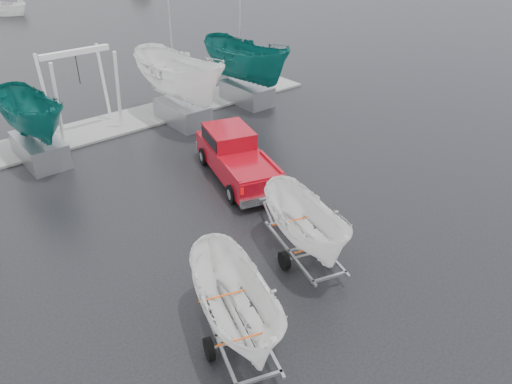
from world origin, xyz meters
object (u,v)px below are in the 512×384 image
at_px(pickup_truck, 235,154).
at_px(trailer_hitched, 308,187).
at_px(boat_hoist, 80,80).
at_px(trailer_parked, 235,259).

height_order(pickup_truck, trailer_hitched, trailer_hitched).
bearing_deg(boat_hoist, pickup_truck, -71.05).
height_order(trailer_hitched, trailer_parked, trailer_parked).
xyz_separation_m(trailer_hitched, trailer_parked, (-3.87, -1.47, 0.09)).
distance_m(pickup_truck, trailer_hitched, 6.50).
bearing_deg(trailer_hitched, boat_hoist, 111.10).
height_order(trailer_parked, boat_hoist, trailer_parked).
bearing_deg(trailer_hitched, trailer_parked, -142.30).
xyz_separation_m(trailer_hitched, boat_hoist, (-1.04, 14.36, 0.00)).
bearing_deg(pickup_truck, boat_hoist, 125.90).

